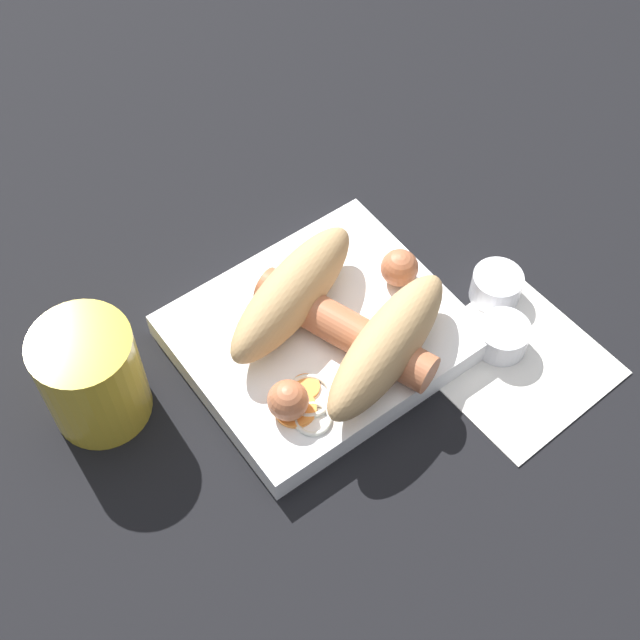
# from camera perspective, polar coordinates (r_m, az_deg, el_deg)

# --- Properties ---
(ground_plane) EXTENTS (3.00, 3.00, 0.00)m
(ground_plane) POSITION_cam_1_polar(r_m,az_deg,el_deg) (0.73, 0.00, -1.54)
(ground_plane) COLOR black
(food_tray) EXTENTS (0.21, 0.18, 0.02)m
(food_tray) POSITION_cam_1_polar(r_m,az_deg,el_deg) (0.72, 0.00, -1.00)
(food_tray) COLOR white
(food_tray) RESTS_ON ground_plane
(bread_roll) EXTENTS (0.19, 0.17, 0.05)m
(bread_roll) POSITION_cam_1_polar(r_m,az_deg,el_deg) (0.68, 1.22, 0.09)
(bread_roll) COLOR tan
(bread_roll) RESTS_ON food_tray
(sausage) EXTENTS (0.18, 0.16, 0.03)m
(sausage) POSITION_cam_1_polar(r_m,az_deg,el_deg) (0.69, 1.59, -0.56)
(sausage) COLOR #B26642
(sausage) RESTS_ON food_tray
(pickled_veggies) EXTENTS (0.05, 0.05, 0.00)m
(pickled_veggies) POSITION_cam_1_polar(r_m,az_deg,el_deg) (0.67, -0.90, -5.35)
(pickled_veggies) COLOR orange
(pickled_veggies) RESTS_ON food_tray
(napkin) EXTENTS (0.14, 0.14, 0.00)m
(napkin) POSITION_cam_1_polar(r_m,az_deg,el_deg) (0.74, 12.44, -2.65)
(napkin) COLOR white
(napkin) RESTS_ON ground_plane
(condiment_cup_near) EXTENTS (0.04, 0.04, 0.03)m
(condiment_cup_near) POSITION_cam_1_polar(r_m,az_deg,el_deg) (0.74, 11.57, -1.15)
(condiment_cup_near) COLOR white
(condiment_cup_near) RESTS_ON ground_plane
(condiment_cup_far) EXTENTS (0.04, 0.04, 0.03)m
(condiment_cup_far) POSITION_cam_1_polar(r_m,az_deg,el_deg) (0.76, 11.20, 2.06)
(condiment_cup_far) COLOR white
(condiment_cup_far) RESTS_ON ground_plane
(drink_glass) EXTENTS (0.08, 0.08, 0.09)m
(drink_glass) POSITION_cam_1_polar(r_m,az_deg,el_deg) (0.68, -14.40, -3.52)
(drink_glass) COLOR gold
(drink_glass) RESTS_ON ground_plane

